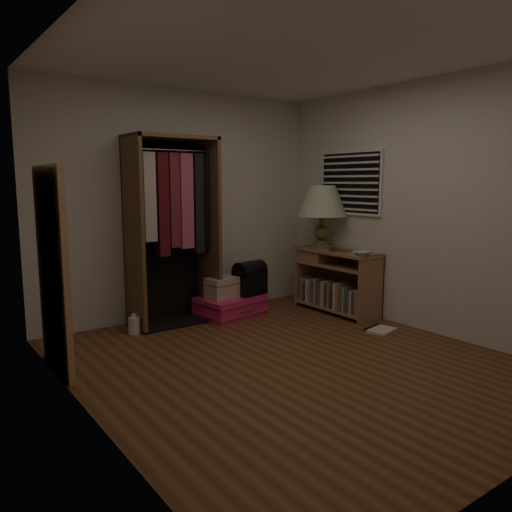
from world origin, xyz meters
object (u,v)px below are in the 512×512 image
Objects in this scene: console_bookshelf at (334,280)px; train_case at (222,288)px; table_lamp at (322,202)px; open_wardrobe at (174,216)px; floor_mirror at (53,271)px; white_jug at (134,325)px; pink_suitcase at (230,306)px; black_bag at (250,277)px.

train_case is at bearing 156.18° from console_bookshelf.
open_wardrobe is at bearing 164.41° from table_lamp.
white_jug is at bearing 33.33° from floor_mirror.
white_jug is at bearing -163.43° from open_wardrobe.
table_lamp reaches higher than console_bookshelf.
train_case is at bearing 175.34° from pink_suitcase.
pink_suitcase is 1.68m from table_lamp.
black_bag is 1.28m from table_lamp.
train_case is 1.10m from white_jug.
floor_mirror reaches higher than pink_suitcase.
console_bookshelf is 2.87× the size of train_case.
black_bag is (0.25, -0.04, 0.32)m from pink_suitcase.
console_bookshelf is 0.66× the size of floor_mirror.
black_bag is at bearing 162.21° from table_lamp.
white_jug is (-1.44, 0.04, -0.35)m from black_bag.
open_wardrobe reaches higher than pink_suitcase.
pink_suitcase is at bearing 15.92° from floor_mirror.
table_lamp is (0.89, -0.29, 0.87)m from black_bag.
open_wardrobe is 1.70m from floor_mirror.
train_case is (0.50, -0.18, -0.84)m from open_wardrobe.
train_case is (-0.12, -0.01, 0.24)m from pink_suitcase.
open_wardrobe is 1.18m from black_bag.
table_lamp is at bearing 4.86° from floor_mirror.
console_bookshelf is 1.03m from black_bag.
table_lamp reaches higher than train_case.
train_case is 1.62m from table_lamp.
open_wardrobe is at bearing 151.91° from train_case.
floor_mirror is at bearing -152.53° from open_wardrobe.
white_jug is at bearing 166.42° from console_bookshelf.
floor_mirror is at bearing -146.67° from white_jug.
pink_suitcase is at bearing 164.14° from table_lamp.
floor_mirror reaches higher than table_lamp.
black_bag is (-0.88, 0.52, 0.05)m from console_bookshelf.
open_wardrobe is at bearing 157.05° from black_bag.
open_wardrobe is at bearing 27.47° from floor_mirror.
table_lamp is at bearing -7.92° from white_jug.
console_bookshelf is 5.21× the size of white_jug.
pink_suitcase is (2.10, 0.60, -0.73)m from floor_mirror.
floor_mirror is 2.45m from black_bag.
train_case is at bearing -0.42° from white_jug.
pink_suitcase is at bearing -0.01° from white_jug.
open_wardrobe is at bearing 157.46° from console_bookshelf.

